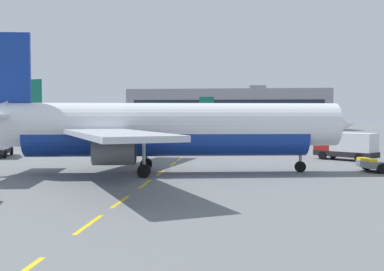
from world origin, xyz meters
TOP-DOWN VIEW (x-y plane):
  - ground at (40.00, 40.00)m, footprint 400.00×400.00m
  - apron_paint_markings at (18.00, 37.98)m, footprint 8.00×97.67m
  - airliner_foreground at (18.11, 21.44)m, footprint 34.75×34.16m
  - airliner_far_center at (6.88, 87.98)m, footprint 27.03×26.57m
  - catering_truck at (37.18, 35.32)m, footprint 6.86×6.40m
  - terminal_satellite at (20.56, 153.38)m, footprint 71.87×21.46m

SIDE VIEW (x-z plane):
  - ground at x=40.00m, z-range 0.00..0.00m
  - apron_paint_markings at x=18.00m, z-range 0.00..0.01m
  - catering_truck at x=37.18m, z-range 0.08..3.22m
  - airliner_far_center at x=6.88m, z-range -1.67..7.81m
  - airliner_foreground at x=18.11m, z-range -2.15..10.05m
  - terminal_satellite at x=20.56m, z-range -0.78..15.33m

